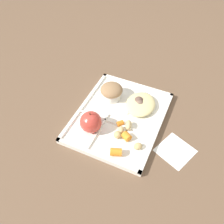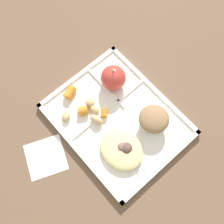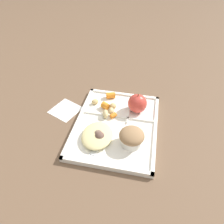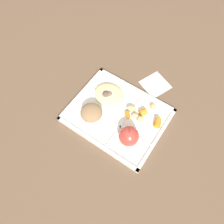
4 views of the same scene
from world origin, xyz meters
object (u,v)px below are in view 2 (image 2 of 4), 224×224
object	(u,v)px
bran_muffin	(154,120)
plastic_fork	(132,155)
lunch_tray	(117,120)
green_apple	(113,78)

from	to	relation	value
bran_muffin	plastic_fork	xyz separation A→B (m)	(0.03, -0.10, -0.03)
lunch_tray	plastic_fork	world-z (taller)	lunch_tray
plastic_fork	bran_muffin	bearing A→B (deg)	104.83
lunch_tray	plastic_fork	distance (m)	0.11
bran_muffin	lunch_tray	bearing A→B (deg)	-139.30
bran_muffin	plastic_fork	size ratio (longest dim) A/B	0.52
green_apple	plastic_fork	size ratio (longest dim) A/B	0.52
lunch_tray	plastic_fork	bearing A→B (deg)	-21.07
bran_muffin	plastic_fork	distance (m)	0.11
lunch_tray	bran_muffin	bearing A→B (deg)	40.70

